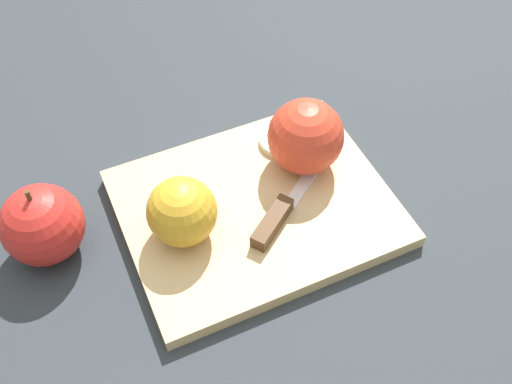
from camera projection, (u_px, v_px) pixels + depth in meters
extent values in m
plane|color=#282D33|center=(256.00, 213.00, 0.70)|extent=(4.00, 4.00, 0.00)
cube|color=tan|center=(256.00, 208.00, 0.69)|extent=(0.32, 0.26, 0.02)
sphere|color=gold|center=(181.00, 210.00, 0.63)|extent=(0.08, 0.08, 0.08)
cylinder|color=beige|center=(178.00, 206.00, 0.64)|extent=(0.07, 0.01, 0.07)
sphere|color=red|center=(306.00, 137.00, 0.69)|extent=(0.09, 0.09, 0.09)
cylinder|color=beige|center=(299.00, 134.00, 0.69)|extent=(0.07, 0.05, 0.08)
cube|color=silver|center=(304.00, 180.00, 0.71)|extent=(0.08, 0.06, 0.00)
cube|color=#472D19|center=(273.00, 222.00, 0.66)|extent=(0.07, 0.05, 0.02)
cylinder|color=beige|center=(281.00, 140.00, 0.74)|extent=(0.05, 0.05, 0.01)
sphere|color=red|center=(42.00, 225.00, 0.64)|extent=(0.09, 0.09, 0.09)
cylinder|color=#4C3319|center=(28.00, 195.00, 0.60)|extent=(0.01, 0.01, 0.01)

